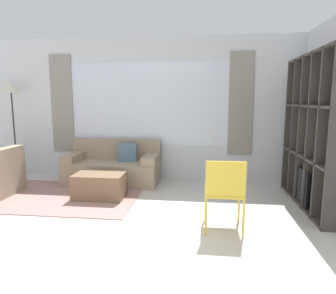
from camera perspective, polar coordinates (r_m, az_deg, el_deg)
name	(u,v)px	position (r m, az deg, el deg)	size (l,w,h in m)	color
ground_plane	(85,267)	(3.07, -15.44, -21.20)	(16.00, 16.00, 0.00)	beige
wall_back	(149,109)	(5.87, -3.67, 7.28)	(6.91, 0.11, 2.70)	silver
area_rug	(55,196)	(5.19, -20.76, -8.68)	(2.67, 1.66, 0.01)	gray
shelving_unit	(319,133)	(4.73, 26.82, 2.32)	(0.41, 1.85, 2.16)	#232328
couch_main	(114,167)	(5.70, -10.31, -3.77)	(1.70, 0.83, 0.77)	gray
ottoman	(100,186)	(4.84, -12.83, -7.21)	(0.77, 0.51, 0.39)	brown
floor_lamp	(11,92)	(6.59, -27.71, 9.23)	(0.35, 0.35, 1.92)	black
folding_chair	(224,189)	(3.52, 10.71, -7.83)	(0.44, 0.46, 0.86)	gold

